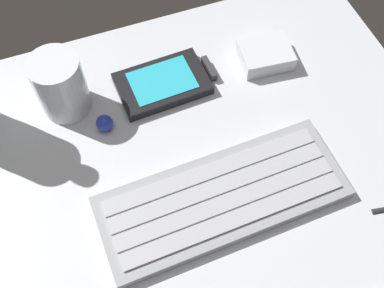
% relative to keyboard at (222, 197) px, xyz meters
% --- Properties ---
extents(ground_plane, '(0.64, 0.48, 0.03)m').
position_rel_keyboard_xyz_m(ground_plane, '(-0.01, 0.07, -0.02)').
color(ground_plane, silver).
extents(keyboard, '(0.29, 0.12, 0.02)m').
position_rel_keyboard_xyz_m(keyboard, '(0.00, 0.00, 0.00)').
color(keyboard, '#93969B').
rests_on(keyboard, ground_plane).
extents(handheld_device, '(0.13, 0.08, 0.02)m').
position_rel_keyboard_xyz_m(handheld_device, '(-0.01, 0.18, -0.00)').
color(handheld_device, black).
rests_on(handheld_device, ground_plane).
extents(juice_cup, '(0.06, 0.06, 0.09)m').
position_rel_keyboard_xyz_m(juice_cup, '(-0.14, 0.20, 0.03)').
color(juice_cup, silver).
rests_on(juice_cup, ground_plane).
extents(charger_block, '(0.08, 0.06, 0.02)m').
position_rel_keyboard_xyz_m(charger_block, '(0.14, 0.18, 0.00)').
color(charger_block, silver).
rests_on(charger_block, ground_plane).
extents(trackball_mouse, '(0.02, 0.02, 0.02)m').
position_rel_keyboard_xyz_m(trackball_mouse, '(-0.10, 0.15, 0.00)').
color(trackball_mouse, '#2338B2').
rests_on(trackball_mouse, ground_plane).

